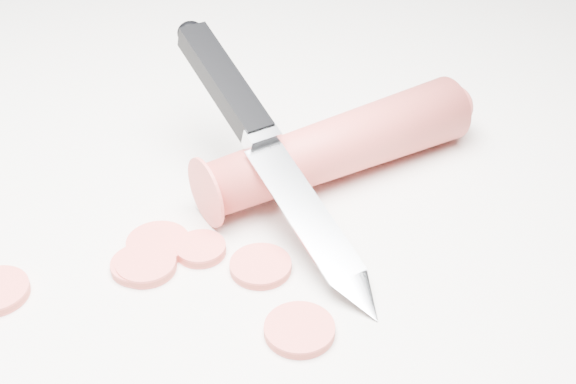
# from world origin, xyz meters

# --- Properties ---
(ground) EXTENTS (2.40, 2.40, 0.00)m
(ground) POSITION_xyz_m (0.00, 0.00, 0.00)
(ground) COLOR silver
(ground) RESTS_ON ground
(carrot) EXTENTS (0.16, 0.16, 0.04)m
(carrot) POSITION_xyz_m (0.06, 0.07, 0.02)
(carrot) COLOR #C23C37
(carrot) RESTS_ON ground
(carrot_slice_1) EXTENTS (0.03, 0.03, 0.01)m
(carrot_slice_1) POSITION_xyz_m (-0.03, -0.04, 0.00)
(carrot_slice_1) COLOR #DF4D45
(carrot_slice_1) RESTS_ON ground
(carrot_slice_2) EXTENTS (0.04, 0.04, 0.01)m
(carrot_slice_2) POSITION_xyz_m (0.04, -0.03, 0.00)
(carrot_slice_2) COLOR #DF4D45
(carrot_slice_2) RESTS_ON ground
(carrot_slice_3) EXTENTS (0.03, 0.03, 0.01)m
(carrot_slice_3) POSITION_xyz_m (-0.00, -0.02, 0.00)
(carrot_slice_3) COLOR #DF4D45
(carrot_slice_3) RESTS_ON ground
(carrot_slice_4) EXTENTS (0.04, 0.04, 0.01)m
(carrot_slice_4) POSITION_xyz_m (0.07, -0.07, 0.00)
(carrot_slice_4) COLOR #DF4D45
(carrot_slice_4) RESTS_ON ground
(carrot_slice_5) EXTENTS (0.04, 0.04, 0.01)m
(carrot_slice_5) POSITION_xyz_m (-0.03, -0.02, 0.00)
(carrot_slice_5) COLOR #DF4D45
(carrot_slice_5) RESTS_ON ground
(carrot_slice_6) EXTENTS (0.03, 0.03, 0.01)m
(carrot_slice_6) POSITION_xyz_m (-0.03, -0.04, 0.00)
(carrot_slice_6) COLOR #DF4D45
(carrot_slice_6) RESTS_ON ground
(kitchen_knife) EXTENTS (0.18, 0.18, 0.09)m
(kitchen_knife) POSITION_xyz_m (0.03, 0.03, 0.04)
(kitchen_knife) COLOR silver
(kitchen_knife) RESTS_ON ground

